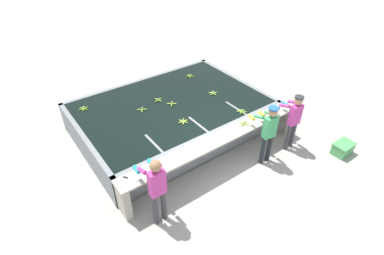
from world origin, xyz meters
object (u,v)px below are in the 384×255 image
object	(u,v)px
worker_2	(293,118)
banana_bunch_floating_4	(183,121)
banana_bunch_floating_0	(213,93)
banana_bunch_floating_5	(84,109)
worker_0	(157,186)
banana_bunch_floating_6	(158,100)
crate	(343,148)
banana_bunch_floating_1	(172,104)
banana_bunch_ledge_0	(244,123)
banana_bunch_floating_3	(242,111)
knife_0	(129,178)
worker_1	(268,130)
banana_bunch_floating_2	(190,76)
banana_bunch_floating_7	(142,109)

from	to	relation	value
worker_2	banana_bunch_floating_4	bearing A→B (deg)	145.23
banana_bunch_floating_0	banana_bunch_floating_5	xyz separation A→B (m)	(-3.36, 1.40, -0.00)
worker_2	banana_bunch_floating_4	size ratio (longest dim) A/B	5.62
worker_0	banana_bunch_floating_0	size ratio (longest dim) A/B	5.96
banana_bunch_floating_6	crate	distance (m)	5.11
banana_bunch_floating_1	banana_bunch_ledge_0	xyz separation A→B (m)	(0.95, -1.87, 0.00)
banana_bunch_floating_6	banana_bunch_ledge_0	xyz separation A→B (m)	(1.15, -2.26, 0.00)
banana_bunch_floating_0	banana_bunch_floating_3	world-z (taller)	same
banana_bunch_floating_1	banana_bunch_floating_4	size ratio (longest dim) A/B	0.86
banana_bunch_floating_0	banana_bunch_floating_5	world-z (taller)	same
banana_bunch_ledge_0	knife_0	size ratio (longest dim) A/B	0.90
worker_1	banana_bunch_floating_4	size ratio (longest dim) A/B	5.76
worker_1	banana_bunch_ledge_0	bearing A→B (deg)	106.04
banana_bunch_floating_1	banana_bunch_ledge_0	world-z (taller)	banana_bunch_ledge_0
banana_bunch_floating_0	banana_bunch_floating_4	world-z (taller)	same
crate	banana_bunch_floating_0	bearing A→B (deg)	117.58
banana_bunch_floating_2	knife_0	xyz separation A→B (m)	(-3.63, -2.95, -0.01)
banana_bunch_floating_0	banana_bunch_ledge_0	world-z (taller)	banana_bunch_ledge_0
banana_bunch_floating_1	banana_bunch_floating_7	size ratio (longest dim) A/B	0.93
worker_0	banana_bunch_floating_0	world-z (taller)	worker_0
banana_bunch_floating_1	banana_bunch_floating_3	xyz separation A→B (m)	(1.29, -1.43, -0.00)
worker_0	banana_bunch_floating_3	world-z (taller)	worker_0
worker_1	banana_bunch_ledge_0	size ratio (longest dim) A/B	5.95
knife_0	crate	world-z (taller)	knife_0
crate	knife_0	bearing A→B (deg)	162.60
banana_bunch_floating_4	knife_0	size ratio (longest dim) A/B	0.94
banana_bunch_floating_1	banana_bunch_floating_6	xyz separation A→B (m)	(-0.20, 0.39, 0.00)
banana_bunch_floating_6	worker_0	bearing A→B (deg)	-121.29
banana_bunch_floating_3	banana_bunch_floating_7	xyz separation A→B (m)	(-2.10, 1.65, 0.00)
banana_bunch_floating_4	banana_bunch_floating_7	bearing A→B (deg)	117.43
banana_bunch_floating_5	banana_bunch_floating_1	bearing A→B (deg)	-29.97
banana_bunch_floating_3	banana_bunch_floating_7	distance (m)	2.67
banana_bunch_floating_0	banana_bunch_floating_2	world-z (taller)	same
worker_2	banana_bunch_floating_4	xyz separation A→B (m)	(-2.29, 1.59, -0.08)
banana_bunch_floating_4	banana_bunch_floating_7	xyz separation A→B (m)	(-0.58, 1.11, 0.00)
worker_1	worker_2	bearing A→B (deg)	0.48
worker_1	crate	distance (m)	2.30
worker_2	banana_bunch_ledge_0	world-z (taller)	worker_2
worker_2	banana_bunch_floating_4	distance (m)	2.79
banana_bunch_floating_1	banana_bunch_floating_5	size ratio (longest dim) A/B	0.86
knife_0	banana_bunch_floating_7	bearing A→B (deg)	55.51
banana_bunch_floating_2	banana_bunch_floating_5	distance (m)	3.45
banana_bunch_floating_2	banana_bunch_floating_5	bearing A→B (deg)	178.26
banana_bunch_floating_1	crate	world-z (taller)	banana_bunch_floating_1
banana_bunch_floating_6	crate	xyz separation A→B (m)	(3.22, -3.91, -0.72)
worker_1	banana_bunch_floating_4	bearing A→B (deg)	130.33
banana_bunch_floating_4	banana_bunch_floating_6	xyz separation A→B (m)	(0.03, 1.28, 0.00)
worker_1	banana_bunch_floating_6	bearing A→B (deg)	114.74
worker_2	banana_bunch_floating_1	bearing A→B (deg)	129.74
worker_1	banana_bunch_floating_4	distance (m)	2.10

